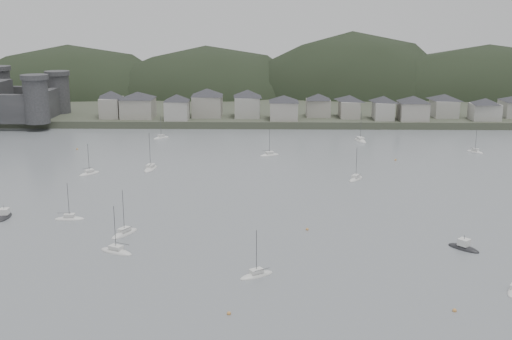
{
  "coord_description": "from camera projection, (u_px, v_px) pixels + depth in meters",
  "views": [
    {
      "loc": [
        3.1,
        -90.64,
        47.08
      ],
      "look_at": [
        0.0,
        75.0,
        6.0
      ],
      "focal_mm": 44.35,
      "sensor_mm": 36.0,
      "label": 1
    }
  ],
  "objects": [
    {
      "name": "mooring_buoys",
      "position": [
        210.0,
        219.0,
        148.64
      ],
      "size": [
        132.04,
        126.6,
        0.7
      ],
      "color": "#C88942",
      "rests_on": "ground"
    },
    {
      "name": "waterfront_town",
      "position": [
        377.0,
        105.0,
        274.26
      ],
      "size": [
        451.48,
        28.46,
        12.92
      ],
      "color": "#9B978D",
      "rests_on": "far_shore_land"
    },
    {
      "name": "forested_ridge",
      "position": [
        271.0,
        118.0,
        363.41
      ],
      "size": [
        851.55,
        103.94,
        102.57
      ],
      "color": "black",
      "rests_on": "ground"
    },
    {
      "name": "far_shore_land",
      "position": [
        263.0,
        90.0,
        385.26
      ],
      "size": [
        900.0,
        250.0,
        3.0
      ],
      "primitive_type": "cube",
      "color": "#383D2D",
      "rests_on": "ground"
    },
    {
      "name": "motor_launch_far",
      "position": [
        5.0,
        216.0,
        150.05
      ],
      "size": [
        3.17,
        7.32,
        3.72
      ],
      "rotation": [
        0.0,
        0.0,
        3.23
      ],
      "color": "black",
      "rests_on": "ground"
    },
    {
      "name": "motor_launch_near",
      "position": [
        464.0,
        248.0,
        129.96
      ],
      "size": [
        6.63,
        6.85,
        3.69
      ],
      "rotation": [
        0.0,
        0.0,
        0.75
      ],
      "color": "black",
      "rests_on": "ground"
    },
    {
      "name": "moored_fleet",
      "position": [
        220.0,
        198.0,
        165.6
      ],
      "size": [
        267.95,
        161.6,
        12.68
      ],
      "color": "silver",
      "rests_on": "ground"
    },
    {
      "name": "sailboat_lead",
      "position": [
        269.0,
        155.0,
        215.48
      ],
      "size": [
        7.46,
        5.45,
        9.9
      ],
      "rotation": [
        0.0,
        0.0,
        2.06
      ],
      "color": "silver",
      "rests_on": "ground"
    },
    {
      "name": "ground",
      "position": [
        247.0,
        322.0,
        99.34
      ],
      "size": [
        900.0,
        900.0,
        0.0
      ],
      "primitive_type": "plane",
      "color": "slate",
      "rests_on": "ground"
    }
  ]
}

